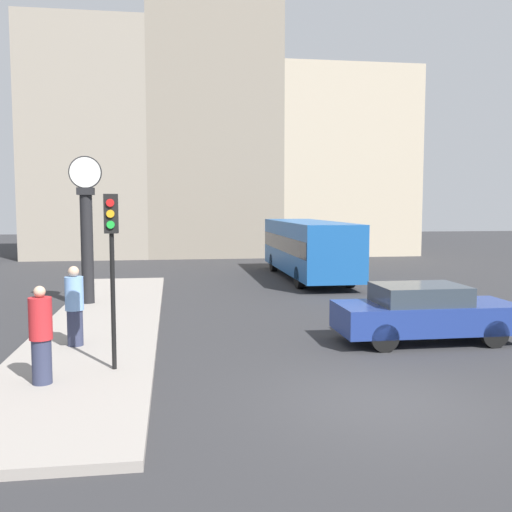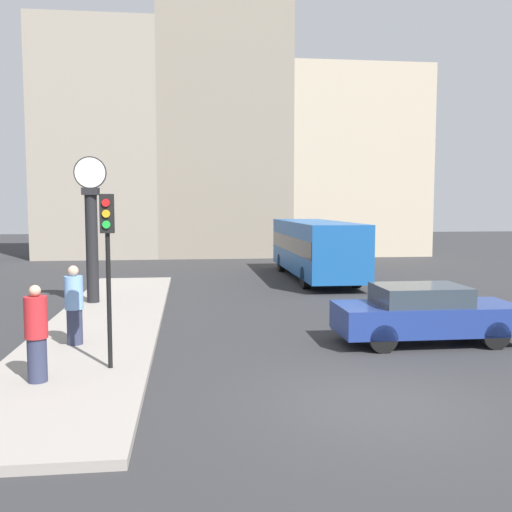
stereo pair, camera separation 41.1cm
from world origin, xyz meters
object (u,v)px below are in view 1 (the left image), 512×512
object	(u,v)px
street_clock	(87,234)
pedestrian_blue_stripe	(75,306)
sedan_car	(424,313)
pedestrian_red_top	(41,336)
traffic_light_near	(112,244)
bus_distant	(308,246)

from	to	relation	value
street_clock	pedestrian_blue_stripe	xyz separation A→B (m)	(0.53, -5.86, -1.37)
sedan_car	street_clock	bearing A→B (deg)	145.62
street_clock	pedestrian_red_top	world-z (taller)	street_clock
traffic_light_near	street_clock	distance (m)	8.10
street_clock	pedestrian_red_top	xyz separation A→B (m)	(0.40, -8.69, -1.40)
traffic_light_near	street_clock	size ratio (longest dim) A/B	0.72
sedan_car	bus_distant	size ratio (longest dim) A/B	0.45
bus_distant	pedestrian_blue_stripe	world-z (taller)	bus_distant
sedan_car	bus_distant	bearing A→B (deg)	89.91
bus_distant	pedestrian_blue_stripe	bearing A→B (deg)	-124.77
sedan_car	traffic_light_near	world-z (taller)	traffic_light_near
sedan_car	traffic_light_near	size ratio (longest dim) A/B	1.28
street_clock	sedan_car	bearing A→B (deg)	-34.38
street_clock	pedestrian_blue_stripe	world-z (taller)	street_clock
bus_distant	sedan_car	bearing A→B (deg)	-90.09
sedan_car	street_clock	distance (m)	10.95
sedan_car	pedestrian_red_top	bearing A→B (deg)	-163.13
sedan_car	street_clock	world-z (taller)	street_clock
traffic_light_near	street_clock	world-z (taller)	street_clock
bus_distant	street_clock	world-z (taller)	street_clock
street_clock	traffic_light_near	bearing A→B (deg)	-78.54
bus_distant	street_clock	xyz separation A→B (m)	(-8.95, -6.26, 0.93)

